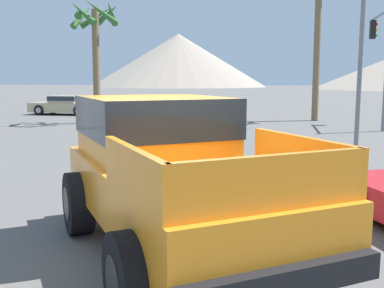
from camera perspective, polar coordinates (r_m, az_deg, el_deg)
name	(u,v)px	position (r m, az deg, el deg)	size (l,w,h in m)	color
ground_plane	(165,245)	(6.37, -3.46, -12.72)	(320.00, 320.00, 0.00)	#5B5956
orange_pickup_truck	(168,165)	(6.01, -3.04, -2.74)	(4.31, 5.06, 2.03)	orange
parked_car_silver	(222,109)	(25.50, 3.85, 4.41)	(2.70, 4.32, 1.13)	#B7BABF
parked_car_tan	(66,105)	(30.22, -15.75, 4.80)	(4.40, 2.05, 1.22)	tan
traffic_light_main	(380,45)	(22.93, 22.81, 11.54)	(0.38, 3.97, 5.47)	slate
palm_tree_short	(319,1)	(26.15, 15.80, 17.06)	(2.72, 2.63, 8.61)	brown
palm_tree_leaning	(95,31)	(24.06, -12.19, 13.83)	(2.65, 2.75, 6.19)	brown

